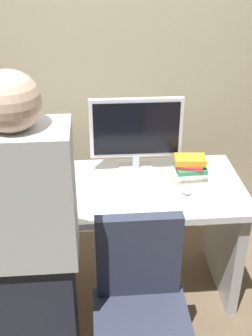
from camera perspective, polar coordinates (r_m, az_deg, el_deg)
name	(u,v)px	position (r m, az deg, el deg)	size (l,w,h in m)	color
ground_plane	(125,285)	(2.94, -0.08, -15.17)	(9.00, 9.00, 0.00)	brown
wall_back	(116,25)	(2.92, -1.39, 18.30)	(6.40, 0.10, 3.00)	tan
desk	(125,221)	(2.60, -0.09, -7.00)	(1.35, 0.68, 0.76)	white
office_chair	(141,322)	(2.16, 1.95, -19.63)	(0.52, 0.52, 0.94)	black
person_at_desk	(31,257)	(1.90, -12.36, -11.37)	(0.40, 0.24, 1.64)	#262838
monitor	(136,131)	(2.52, 1.34, 4.88)	(0.54, 0.14, 0.46)	silver
keyboard	(129,196)	(2.37, 0.46, -3.66)	(0.43, 0.13, 0.02)	white
mouse	(186,189)	(2.43, 7.86, -2.81)	(0.06, 0.10, 0.03)	white
cup_near_keyboard	(55,188)	(2.39, -9.36, -2.58)	(0.07, 0.07, 0.10)	white
cup_by_monitor	(46,167)	(2.61, -10.45, 0.12)	(0.07, 0.07, 0.09)	#3372B2
book_stack	(189,168)	(2.55, 8.30, -0.05)	(0.22, 0.19, 0.14)	beige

